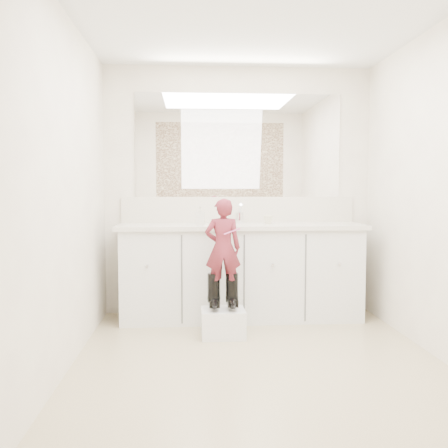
{
  "coord_description": "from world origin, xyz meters",
  "views": [
    {
      "loc": [
        -0.48,
        -3.39,
        1.22
      ],
      "look_at": [
        -0.2,
        0.66,
        0.93
      ],
      "focal_mm": 40.0,
      "sensor_mm": 36.0,
      "label": 1
    }
  ],
  "objects": [
    {
      "name": "floor",
      "position": [
        0.0,
        0.0,
        0.0
      ],
      "size": [
        3.0,
        3.0,
        0.0
      ],
      "primitive_type": "plane",
      "color": "#988A63",
      "rests_on": "ground"
    },
    {
      "name": "faucet",
      "position": [
        0.0,
        1.38,
        0.94
      ],
      "size": [
        0.08,
        0.08,
        0.1
      ],
      "primitive_type": "cylinder",
      "color": "silver",
      "rests_on": "countertop"
    },
    {
      "name": "countertop",
      "position": [
        0.0,
        1.21,
        0.87
      ],
      "size": [
        2.28,
        0.58,
        0.04
      ],
      "primitive_type": "cube",
      "color": "beige",
      "rests_on": "vanity_cabinet"
    },
    {
      "name": "mirror",
      "position": [
        0.0,
        1.49,
        1.64
      ],
      "size": [
        2.0,
        0.02,
        1.0
      ],
      "primitive_type": "cube",
      "color": "white",
      "rests_on": "wall_back"
    },
    {
      "name": "wall_right",
      "position": [
        1.3,
        0.0,
        1.2
      ],
      "size": [
        0.0,
        3.0,
        3.0
      ],
      "primitive_type": "plane",
      "rotation": [
        1.57,
        0.0,
        -1.57
      ],
      "color": "beige",
      "rests_on": "floor"
    },
    {
      "name": "toothbrush",
      "position": [
        -0.14,
        0.59,
        0.88
      ],
      "size": [
        0.14,
        0.01,
        0.06
      ],
      "primitive_type": "cylinder",
      "rotation": [
        0.0,
        1.22,
        0.01
      ],
      "color": "#CF5092",
      "rests_on": "toddler"
    },
    {
      "name": "toddler",
      "position": [
        -0.21,
        0.67,
        0.73
      ],
      "size": [
        0.3,
        0.2,
        0.81
      ],
      "primitive_type": "imported",
      "rotation": [
        0.0,
        0.0,
        3.15
      ],
      "color": "#AA3449",
      "rests_on": "step_stool"
    },
    {
      "name": "soap_bottle",
      "position": [
        -0.38,
        1.18,
        0.97
      ],
      "size": [
        0.09,
        0.09,
        0.17
      ],
      "primitive_type": "imported",
      "rotation": [
        0.0,
        0.0,
        -0.22
      ],
      "color": "beige",
      "rests_on": "countertop"
    },
    {
      "name": "backsplash",
      "position": [
        0.0,
        1.49,
        1.02
      ],
      "size": [
        2.28,
        0.03,
        0.25
      ],
      "primitive_type": "cube",
      "color": "beige",
      "rests_on": "countertop"
    },
    {
      "name": "boot_left",
      "position": [
        -0.28,
        0.67,
        0.38
      ],
      "size": [
        0.11,
        0.2,
        0.3
      ],
      "primitive_type": null,
      "rotation": [
        0.0,
        0.0,
        0.01
      ],
      "color": "black",
      "rests_on": "step_stool"
    },
    {
      "name": "wall_back",
      "position": [
        0.0,
        1.5,
        1.2
      ],
      "size": [
        2.6,
        0.0,
        2.6
      ],
      "primitive_type": "plane",
      "rotation": [
        1.57,
        0.0,
        0.0
      ],
      "color": "beige",
      "rests_on": "floor"
    },
    {
      "name": "boot_right",
      "position": [
        -0.13,
        0.67,
        0.38
      ],
      "size": [
        0.11,
        0.2,
        0.3
      ],
      "primitive_type": null,
      "rotation": [
        0.0,
        0.0,
        0.01
      ],
      "color": "black",
      "rests_on": "step_stool"
    },
    {
      "name": "step_stool",
      "position": [
        -0.21,
        0.65,
        0.11
      ],
      "size": [
        0.36,
        0.3,
        0.23
      ],
      "primitive_type": "cube",
      "rotation": [
        0.0,
        0.0,
        0.01
      ],
      "color": "white",
      "rests_on": "floor"
    },
    {
      "name": "cup",
      "position": [
        0.26,
        1.26,
        0.93
      ],
      "size": [
        0.09,
        0.09,
        0.08
      ],
      "primitive_type": "imported",
      "rotation": [
        0.0,
        0.0,
        -0.03
      ],
      "color": "beige",
      "rests_on": "countertop"
    },
    {
      "name": "wall_front",
      "position": [
        0.0,
        -1.5,
        1.2
      ],
      "size": [
        2.6,
        0.0,
        2.6
      ],
      "primitive_type": "plane",
      "rotation": [
        -1.57,
        0.0,
        0.0
      ],
      "color": "beige",
      "rests_on": "floor"
    },
    {
      "name": "ceiling",
      "position": [
        0.0,
        0.0,
        2.4
      ],
      "size": [
        3.0,
        3.0,
        0.0
      ],
      "primitive_type": "plane",
      "rotation": [
        3.14,
        0.0,
        0.0
      ],
      "color": "white",
      "rests_on": "wall_back"
    },
    {
      "name": "dot_panel",
      "position": [
        0.0,
        -1.49,
        1.65
      ],
      "size": [
        2.0,
        0.01,
        1.2
      ],
      "primitive_type": "cube",
      "color": "#472819",
      "rests_on": "wall_front"
    },
    {
      "name": "wall_left",
      "position": [
        -1.3,
        0.0,
        1.2
      ],
      "size": [
        0.0,
        3.0,
        3.0
      ],
      "primitive_type": "plane",
      "rotation": [
        1.57,
        0.0,
        1.57
      ],
      "color": "beige",
      "rests_on": "floor"
    },
    {
      "name": "vanity_cabinet",
      "position": [
        0.0,
        1.23,
        0.42
      ],
      "size": [
        2.2,
        0.55,
        0.85
      ],
      "primitive_type": "cube",
      "color": "silver",
      "rests_on": "floor"
    }
  ]
}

